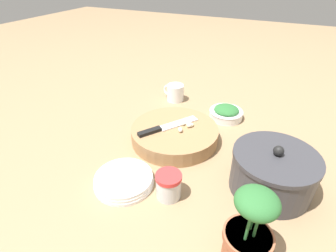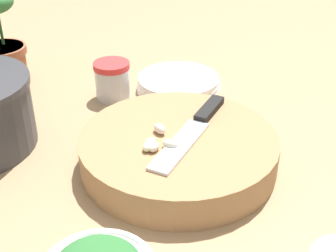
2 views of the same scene
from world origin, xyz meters
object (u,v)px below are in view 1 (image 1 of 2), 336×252
(chef_knife, at_px, (165,127))
(garlic_cloves, at_px, (186,126))
(spice_jar, at_px, (169,185))
(stock_pot, at_px, (273,172))
(coffee_mug, at_px, (175,93))
(plate_stack, at_px, (124,180))
(herb_bowl, at_px, (226,113))
(cutting_board, at_px, (175,134))
(potted_herb, at_px, (249,234))

(chef_knife, bearing_deg, garlic_cloves, 63.61)
(spice_jar, xyz_separation_m, stock_pot, (-0.15, 0.25, 0.02))
(coffee_mug, xyz_separation_m, plate_stack, (0.57, 0.09, -0.02))
(coffee_mug, height_order, plate_stack, coffee_mug)
(chef_knife, xyz_separation_m, coffee_mug, (-0.32, -0.10, -0.02))
(herb_bowl, bearing_deg, plate_stack, -18.69)
(garlic_cloves, distance_m, herb_bowl, 0.24)
(garlic_cloves, bearing_deg, herb_bowl, 157.24)
(herb_bowl, height_order, stock_pot, stock_pot)
(garlic_cloves, height_order, stock_pot, stock_pot)
(chef_knife, bearing_deg, spice_jar, -28.06)
(cutting_board, distance_m, herb_bowl, 0.27)
(stock_pot, height_order, potted_herb, potted_herb)
(stock_pot, bearing_deg, plate_stack, -66.94)
(chef_knife, xyz_separation_m, plate_stack, (0.25, -0.01, -0.04))
(chef_knife, xyz_separation_m, herb_bowl, (-0.26, 0.16, -0.03))
(cutting_board, distance_m, garlic_cloves, 0.05)
(garlic_cloves, distance_m, stock_pot, 0.33)
(garlic_cloves, bearing_deg, coffee_mug, -148.87)
(garlic_cloves, xyz_separation_m, stock_pot, (0.12, 0.31, 0.00))
(cutting_board, xyz_separation_m, stock_pot, (0.10, 0.35, 0.04))
(cutting_board, xyz_separation_m, plate_stack, (0.27, -0.04, -0.01))
(chef_knife, distance_m, plate_stack, 0.25)
(chef_knife, bearing_deg, coffee_mug, 141.73)
(cutting_board, distance_m, stock_pot, 0.36)
(spice_jar, relative_size, stock_pot, 0.33)
(cutting_board, xyz_separation_m, herb_bowl, (-0.24, 0.13, -0.00))
(plate_stack, xyz_separation_m, stock_pot, (-0.17, 0.39, 0.05))
(stock_pot, bearing_deg, potted_herb, -5.37)
(chef_knife, distance_m, spice_jar, 0.27)
(chef_knife, xyz_separation_m, stock_pot, (0.09, 0.38, 0.00))
(garlic_cloves, distance_m, potted_herb, 0.47)
(coffee_mug, relative_size, potted_herb, 0.52)
(cutting_board, xyz_separation_m, garlic_cloves, (-0.02, 0.04, 0.03))
(chef_knife, distance_m, potted_herb, 0.48)
(cutting_board, bearing_deg, potted_herb, 42.61)
(cutting_board, bearing_deg, coffee_mug, -156.25)
(cutting_board, relative_size, spice_jar, 4.09)
(coffee_mug, xyz_separation_m, potted_herb, (0.65, 0.45, 0.05))
(herb_bowl, xyz_separation_m, stock_pot, (0.34, 0.22, 0.04))
(spice_jar, relative_size, potted_herb, 0.38)
(coffee_mug, bearing_deg, chef_knife, 17.75)
(garlic_cloves, bearing_deg, stock_pot, 68.10)
(cutting_board, relative_size, potted_herb, 1.54)
(plate_stack, bearing_deg, cutting_board, 171.00)
(garlic_cloves, bearing_deg, chef_knife, -60.37)
(chef_knife, height_order, plate_stack, chef_knife)
(spice_jar, height_order, stock_pot, stock_pot)
(chef_knife, distance_m, garlic_cloves, 0.08)
(chef_knife, relative_size, plate_stack, 1.22)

